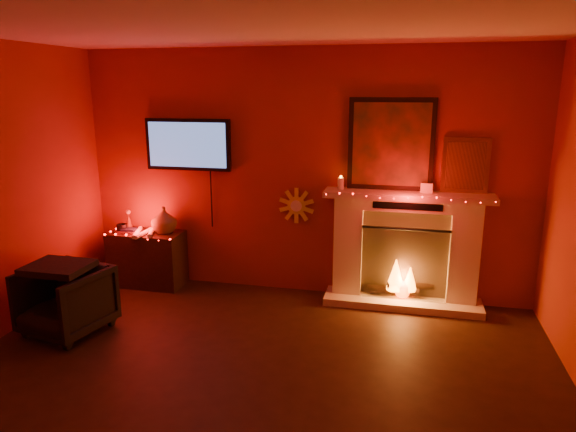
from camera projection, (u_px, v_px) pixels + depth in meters
name	position (u px, v px, depth m)	size (l,w,h in m)	color
room	(223.00, 237.00, 3.26)	(5.00, 5.00, 5.00)	black
fireplace	(405.00, 239.00, 5.42)	(1.72, 0.40, 2.18)	beige
tv	(188.00, 145.00, 5.79)	(1.00, 0.07, 1.24)	black
sunburst_clock	(296.00, 206.00, 5.70)	(0.40, 0.03, 0.40)	yellow
console_table	(149.00, 254.00, 6.02)	(0.84, 0.51, 0.95)	black
armchair	(66.00, 301.00, 4.84)	(0.69, 0.71, 0.64)	black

